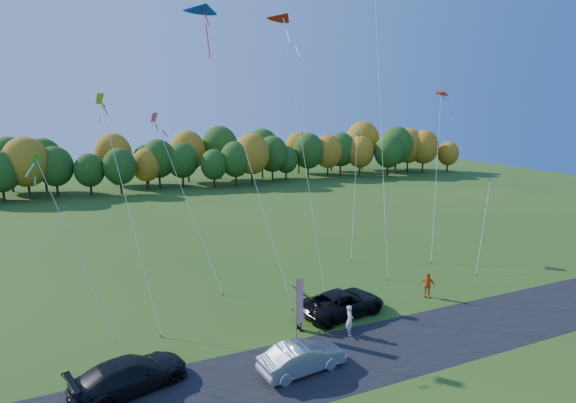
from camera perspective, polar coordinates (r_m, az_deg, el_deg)
name	(u,v)px	position (r m, az deg, el deg)	size (l,w,h in m)	color
ground	(325,325)	(30.15, 4.71, -15.33)	(160.00, 160.00, 0.00)	#274D14
asphalt_strip	(358,355)	(27.14, 8.90, -18.74)	(90.00, 6.00, 0.01)	black
tree_line	(177,188)	(80.81, -13.96, 1.63)	(116.00, 12.00, 10.00)	#1E4711
black_suv	(343,303)	(31.29, 6.95, -12.63)	(2.78, 6.03, 1.67)	black
silver_sedan	(302,357)	(25.17, 1.81, -19.16)	(1.65, 4.74, 1.56)	silver
dark_truck_a	(130,375)	(24.99, -19.46, -20.01)	(2.31, 5.69, 1.65)	black
person_tailgate_a	(350,320)	(28.74, 7.84, -14.71)	(0.70, 0.46, 1.92)	silver
person_tailgate_b	(301,316)	(29.18, 1.60, -14.30)	(0.87, 0.68, 1.79)	gray
person_east	(427,285)	(35.18, 17.26, -10.09)	(1.10, 0.46, 1.88)	orange
feather_flag	(299,300)	(27.66, 1.42, -12.45)	(0.51, 0.18, 3.89)	#999999
kite_delta_blue	(244,145)	(33.34, -5.63, 7.20)	(4.53, 11.45, 22.93)	#4C3F33
kite_parafoil_orange	(380,95)	(41.95, 11.56, 13.09)	(7.53, 12.99, 30.18)	#4C3F33
kite_delta_red	(301,132)	(36.57, 1.63, 8.80)	(2.80, 11.00, 22.93)	#4C3F33
kite_parafoil_rainbow	(437,172)	(45.51, 18.34, 3.62)	(7.44, 7.41, 15.74)	#4C3F33
kite_diamond_yellow	(129,212)	(30.07, -19.52, -1.25)	(2.88, 6.99, 15.04)	#4C3F33
kite_diamond_green	(81,262)	(26.67, -24.85, -6.94)	(3.96, 4.04, 11.63)	#4C3F33
kite_diamond_white	(355,193)	(42.97, 8.45, 1.11)	(4.02, 5.55, 12.29)	#4C3F33
kite_diamond_pink	(187,202)	(35.50, -12.70, -0.07)	(4.01, 7.54, 13.75)	#4C3F33
kite_diamond_blue_low	(484,224)	(42.97, 23.59, -2.60)	(5.24, 4.19, 7.97)	#4C3F33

